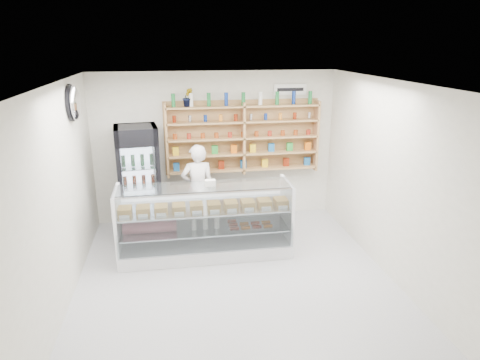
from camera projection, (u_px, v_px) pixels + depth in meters
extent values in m
plane|color=#AFB0B4|center=(236.00, 283.00, 6.13)|extent=(5.00, 5.00, 0.00)
plane|color=white|center=(236.00, 83.00, 5.26)|extent=(5.00, 5.00, 0.00)
plane|color=silver|center=(216.00, 147.00, 8.04)|extent=(4.50, 0.00, 4.50)
plane|color=silver|center=(285.00, 295.00, 3.35)|extent=(4.50, 0.00, 4.50)
plane|color=silver|center=(59.00, 200.00, 5.35)|extent=(0.00, 5.00, 5.00)
plane|color=silver|center=(393.00, 182.00, 6.04)|extent=(0.00, 5.00, 5.00)
cube|color=white|center=(206.00, 248.00, 6.92)|extent=(2.72, 0.77, 0.23)
cube|color=white|center=(203.00, 217.00, 7.13)|extent=(2.72, 0.05, 0.57)
cube|color=silver|center=(205.00, 228.00, 6.81)|extent=(2.61, 0.68, 0.02)
cube|color=silver|center=(205.00, 208.00, 6.71)|extent=(2.66, 0.71, 0.02)
cube|color=silver|center=(207.00, 223.00, 6.39)|extent=(2.66, 0.11, 0.95)
cube|color=silver|center=(204.00, 186.00, 6.55)|extent=(2.66, 0.54, 0.01)
imported|color=white|center=(198.00, 188.00, 7.61)|extent=(0.61, 0.43, 1.60)
cube|color=black|center=(139.00, 182.00, 7.42)|extent=(0.78, 0.76, 1.95)
cube|color=#240436|center=(132.00, 139.00, 6.86)|extent=(0.69, 0.11, 0.27)
cube|color=silver|center=(136.00, 193.00, 7.13)|extent=(0.59, 0.08, 1.54)
cube|color=#A16D4C|center=(167.00, 141.00, 7.70)|extent=(0.04, 0.28, 1.33)
cube|color=#A16D4C|center=(243.00, 138.00, 7.91)|extent=(0.04, 0.28, 1.33)
cube|color=#A16D4C|center=(316.00, 136.00, 8.13)|extent=(0.04, 0.28, 1.33)
cube|color=#A16D4C|center=(243.00, 169.00, 8.09)|extent=(2.80, 0.28, 0.03)
cube|color=#A16D4C|center=(243.00, 153.00, 8.00)|extent=(2.80, 0.28, 0.03)
cube|color=#A16D4C|center=(243.00, 138.00, 7.91)|extent=(2.80, 0.28, 0.03)
cube|color=#A16D4C|center=(243.00, 122.00, 7.82)|extent=(2.80, 0.28, 0.03)
cube|color=#A16D4C|center=(243.00, 106.00, 7.73)|extent=(2.80, 0.28, 0.03)
imported|color=#1E6626|center=(188.00, 97.00, 7.52)|extent=(0.20, 0.17, 0.33)
ellipsoid|color=silver|center=(75.00, 103.00, 6.17)|extent=(0.15, 0.50, 0.50)
cube|color=white|center=(290.00, 89.00, 7.91)|extent=(0.62, 0.03, 0.20)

